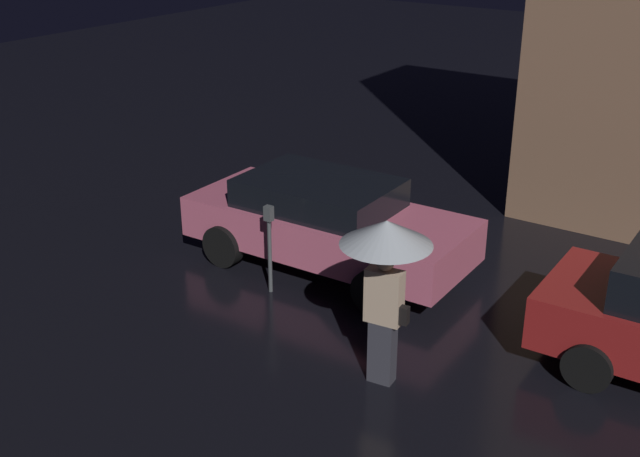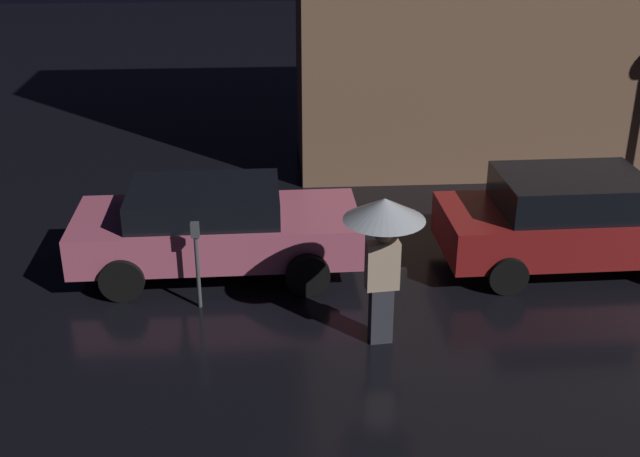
# 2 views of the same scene
# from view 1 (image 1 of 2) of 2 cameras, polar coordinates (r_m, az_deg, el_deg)

# --- Properties ---
(parked_car_pink) EXTENTS (4.46, 2.03, 1.41)m
(parked_car_pink) POSITION_cam_1_polar(r_m,az_deg,el_deg) (12.33, 0.47, 0.54)
(parked_car_pink) COLOR #DB6684
(parked_car_pink) RESTS_ON ground
(pedestrian_with_umbrella) EXTENTS (1.06, 1.06, 2.09)m
(pedestrian_with_umbrella) POSITION_cam_1_polar(r_m,az_deg,el_deg) (9.07, 4.70, -1.96)
(pedestrian_with_umbrella) COLOR #383842
(pedestrian_with_umbrella) RESTS_ON ground
(parking_meter) EXTENTS (0.12, 0.10, 1.35)m
(parking_meter) POSITION_cam_1_polar(r_m,az_deg,el_deg) (11.51, -3.62, -0.81)
(parking_meter) COLOR #4C5154
(parking_meter) RESTS_ON ground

